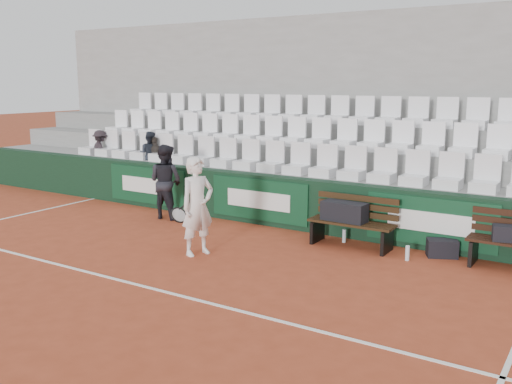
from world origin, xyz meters
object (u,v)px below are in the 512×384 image
object	(u,v)px
water_bottle_near	(344,236)
tennis_player	(197,206)
bench_left	(351,234)
spectator_b	(155,139)
water_bottle_far	(407,253)
sports_bag_right	(511,234)
ball_kid	(166,182)
spectator_a	(100,134)
sports_bag_left	(344,211)
sports_bag_ground	(442,248)
spectator_c	(149,136)

from	to	relation	value
water_bottle_near	tennis_player	xyz separation A→B (m)	(-1.77, -1.96, 0.70)
bench_left	spectator_b	world-z (taller)	spectator_b
water_bottle_far	tennis_player	size ratio (longest dim) A/B	0.15
sports_bag_right	ball_kid	world-z (taller)	ball_kid
water_bottle_near	spectator_a	world-z (taller)	spectator_a
sports_bag_right	spectator_b	xyz separation A→B (m)	(-8.01, 0.96, 0.93)
sports_bag_left	bench_left	bearing A→B (deg)	0.55
sports_bag_ground	sports_bag_left	bearing A→B (deg)	-170.50
sports_bag_right	sports_bag_ground	bearing A→B (deg)	173.46
spectator_a	sports_bag_left	bearing A→B (deg)	-170.19
spectator_a	ball_kid	bearing A→B (deg)	178.21
sports_bag_left	spectator_c	size ratio (longest dim) A/B	0.69
tennis_player	spectator_b	bearing A→B (deg)	140.63
sports_bag_right	spectator_a	size ratio (longest dim) A/B	0.48
sports_bag_left	water_bottle_near	size ratio (longest dim) A/B	3.25
tennis_player	spectator_a	world-z (taller)	spectator_a
bench_left	sports_bag_right	distance (m)	2.55
bench_left	spectator_a	size ratio (longest dim) A/B	1.39
water_bottle_far	sports_bag_left	bearing A→B (deg)	169.57
sports_bag_ground	ball_kid	size ratio (longest dim) A/B	0.31
spectator_a	spectator_b	size ratio (longest dim) A/B	1.08
water_bottle_near	tennis_player	distance (m)	2.73
water_bottle_near	ball_kid	xyz separation A→B (m)	(-3.93, -0.28, 0.66)
spectator_a	sports_bag_ground	bearing A→B (deg)	-166.84
spectator_a	spectator_b	xyz separation A→B (m)	(1.87, 0.00, -0.04)
bench_left	water_bottle_near	bearing A→B (deg)	136.89
spectator_b	spectator_c	size ratio (longest dim) A/B	0.89
water_bottle_far	spectator_c	distance (m)	7.02
bench_left	water_bottle_far	xyz separation A→B (m)	(1.07, -0.22, -0.10)
sports_bag_ground	spectator_a	bearing A→B (deg)	174.57
bench_left	sports_bag_left	xyz separation A→B (m)	(-0.14, -0.00, 0.39)
bench_left	sports_bag_left	bearing A→B (deg)	-179.45
sports_bag_left	water_bottle_far	distance (m)	1.33
sports_bag_right	tennis_player	bearing A→B (deg)	-157.01
sports_bag_left	spectator_a	size ratio (longest dim) A/B	0.72
bench_left	spectator_c	distance (m)	5.92
water_bottle_near	ball_kid	bearing A→B (deg)	-175.88
sports_bag_right	sports_bag_ground	distance (m)	1.12
bench_left	sports_bag_right	bearing A→B (deg)	3.50
spectator_b	spectator_a	bearing A→B (deg)	-24.70
sports_bag_left	sports_bag_ground	xyz separation A→B (m)	(1.63, 0.27, -0.47)
bench_left	sports_bag_right	world-z (taller)	sports_bag_right
sports_bag_right	spectator_c	world-z (taller)	spectator_c
sports_bag_right	spectator_b	distance (m)	8.12
tennis_player	sports_bag_left	bearing A→B (deg)	43.57
sports_bag_left	spectator_c	xyz separation A→B (m)	(-5.52, 1.11, 0.94)
sports_bag_right	ball_kid	xyz separation A→B (m)	(-6.66, -0.23, 0.21)
sports_bag_right	ball_kid	size ratio (longest dim) A/B	0.33
water_bottle_far	spectator_a	xyz separation A→B (m)	(-8.43, 1.34, 1.42)
sports_bag_ground	water_bottle_near	xyz separation A→B (m)	(-1.71, -0.07, -0.03)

